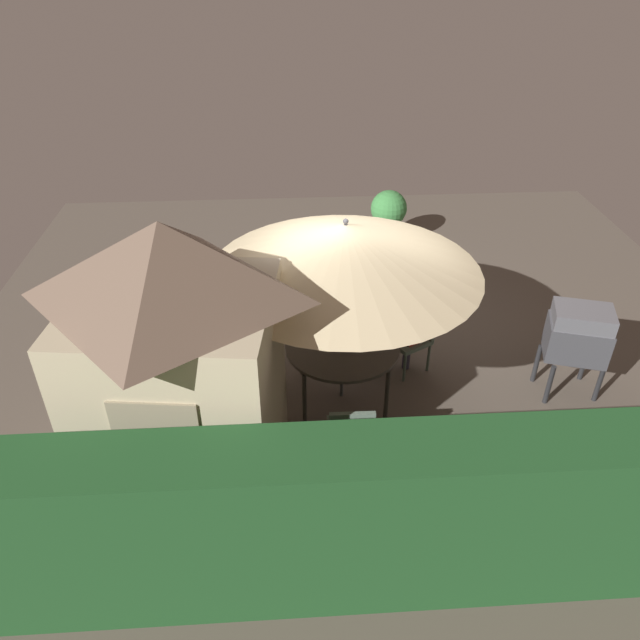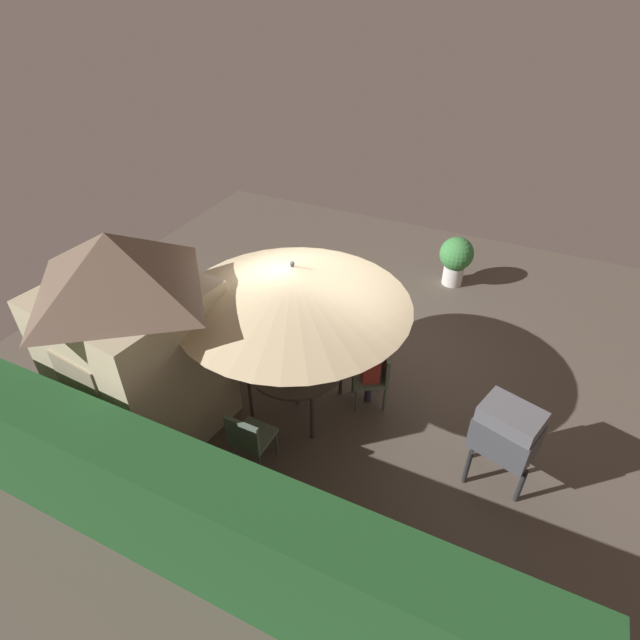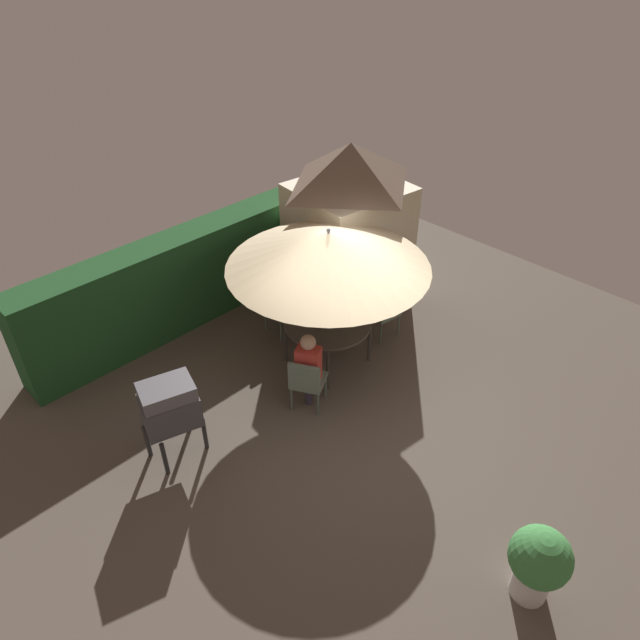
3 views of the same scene
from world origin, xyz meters
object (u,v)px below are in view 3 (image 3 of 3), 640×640
Objects in this scene: chair_toward_hedge at (278,303)px; bbq_grill at (170,406)px; patio_table at (328,325)px; person_in_red at (308,363)px; patio_umbrella at (328,250)px; garden_shed at (348,222)px; chair_far_side at (387,307)px; potted_plant_by_shed at (539,562)px; chair_near_shed at (307,381)px.

bbq_grill is at bearing -158.34° from chair_toward_hedge.
person_in_red is (-0.90, -0.50, 0.07)m from patio_table.
chair_toward_hedge is at bearing 88.69° from patio_umbrella.
patio_umbrella is 1.62m from person_in_red.
garden_shed is 3.12m from person_in_red.
patio_table is (-1.66, -1.13, -0.76)m from garden_shed.
chair_toward_hedge is 1.95m from person_in_red.
patio_umbrella is 3.31× the size of chair_toward_hedge.
potted_plant_by_shed is at bearing -121.36° from chair_far_side.
chair_toward_hedge is (-1.22, 1.36, 0.00)m from chair_far_side.
chair_far_side is 1.00× the size of chair_toward_hedge.
garden_shed reaches higher than bbq_grill.
bbq_grill is at bearing -166.71° from garden_shed.
patio_umbrella reaches higher than bbq_grill.
patio_umbrella is 3.31× the size of chair_far_side.
bbq_grill reaches higher than patio_table.
patio_table is 1.50× the size of chair_far_side.
chair_toward_hedge is (2.82, 1.12, -0.33)m from bbq_grill.
chair_far_side is 2.19m from person_in_red.
garden_shed reaches higher than patio_table.
chair_toward_hedge is 0.71× the size of person_in_red.
bbq_grill reaches higher than chair_near_shed.
patio_table is at bearing -1.59° from bbq_grill.
patio_table is at bearing 73.77° from potted_plant_by_shed.
potted_plant_by_shed reaches higher than patio_table.
potted_plant_by_shed reaches higher than chair_far_side.
bbq_grill is 1.33× the size of chair_far_side.
bbq_grill is (-4.45, -1.05, -0.63)m from garden_shed.
bbq_grill is 1.22× the size of potted_plant_by_shed.
chair_toward_hedge is at bearing 76.93° from potted_plant_by_shed.
patio_umbrella is at bearing 29.22° from person_in_red.
bbq_grill is at bearing 178.41° from patio_umbrella.
chair_toward_hedge is at bearing 177.64° from garden_shed.
bbq_grill is (-2.79, 0.08, -1.19)m from patio_umbrella.
bbq_grill is 1.98m from person_in_red.
patio_umbrella is 3.31× the size of chair_near_shed.
bbq_grill is at bearing 109.79° from potted_plant_by_shed.
patio_table is at bearing -145.82° from garden_shed.
patio_umbrella is at bearing -91.31° from chair_toward_hedge.
patio_umbrella is 1.88m from chair_near_shed.
chair_toward_hedge is at bearing 60.12° from chair_near_shed.
patio_umbrella reaches higher than chair_far_side.
garden_shed is at bearing 34.18° from patio_umbrella.
patio_umbrella is at bearing 63.43° from patio_table.
patio_table is 1.21m from chair_toward_hedge.
bbq_grill is 1.95m from chair_near_shed.
bbq_grill is 1.33× the size of chair_toward_hedge.
chair_far_side is (1.25, -0.17, -0.19)m from patio_table.
bbq_grill is at bearing 176.55° from chair_far_side.
chair_toward_hedge is at bearing 21.66° from bbq_grill.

